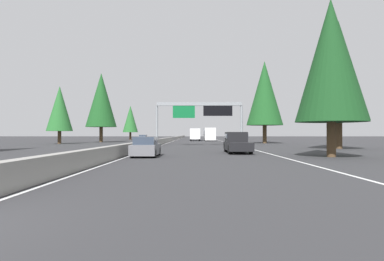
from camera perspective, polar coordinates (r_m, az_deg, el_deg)
name	(u,v)px	position (r m, az deg, el deg)	size (l,w,h in m)	color
ground_plane	(168,142)	(65.82, -4.09, -2.05)	(320.00, 320.00, 0.00)	#2D2D30
median_barrier	(173,139)	(85.78, -3.23, -1.41)	(180.00, 0.56, 0.90)	gray
shoulder_stripe_right	(222,141)	(75.88, 5.23, -1.85)	(160.00, 0.16, 0.01)	silver
shoulder_stripe_median	(173,141)	(75.77, -3.30, -1.85)	(160.00, 0.16, 0.01)	silver
sign_gantry_overhead	(200,111)	(48.16, 1.45, 3.37)	(0.50, 12.68, 6.29)	gray
sedan_distant_b	(146,147)	(25.08, -7.92, -2.88)	(4.40, 1.80, 1.47)	slate
pickup_mid_left	(237,143)	(29.95, 7.73, -2.06)	(5.60, 2.00, 1.86)	black
bus_mid_right	(209,134)	(80.98, 3.00, -0.56)	(11.50, 2.55, 3.10)	white
box_truck_far_left	(195,134)	(81.01, 0.53, -0.64)	(8.50, 2.40, 2.95)	white
oncoming_near	(143,138)	(76.37, -8.40, -1.33)	(4.40, 1.80, 1.47)	silver
conifer_right_foreground	(331,60)	(26.78, 22.79, 11.07)	(5.13, 5.13, 11.65)	#4C3823
conifer_right_near	(339,71)	(41.78, 23.92, 9.40)	(6.44, 6.44, 14.63)	#4C3823
conifer_right_mid	(265,93)	(61.45, 12.38, 6.27)	(6.51, 6.51, 14.80)	#4C3823
conifer_left_near	(60,109)	(60.94, -21.83, 3.52)	(4.35, 4.35, 9.88)	#4C3823
conifer_left_mid	(101,100)	(70.42, -15.36, 5.07)	(6.22, 6.22, 14.14)	#4C3823
conifer_left_far	(130,119)	(97.32, -10.56, 1.97)	(4.35, 4.35, 9.89)	#4C3823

